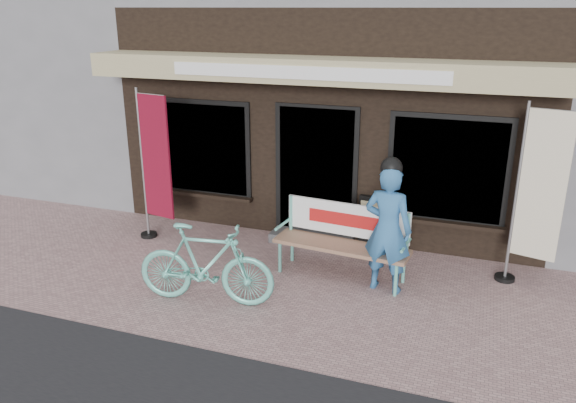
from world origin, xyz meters
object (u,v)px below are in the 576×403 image
at_px(bicycle, 206,264).
at_px(nobori_red, 154,165).
at_px(bench, 344,235).
at_px(person, 388,227).
at_px(nobori_cream, 537,196).
at_px(menu_stand, 372,222).

bearing_deg(bicycle, nobori_red, 38.23).
bearing_deg(bench, nobori_red, -178.66).
xyz_separation_m(person, bicycle, (-2.09, -1.11, -0.37)).
xyz_separation_m(nobori_red, nobori_cream, (5.56, 0.28, 0.02)).
xyz_separation_m(nobori_cream, menu_stand, (-2.23, 0.55, -0.86)).
bearing_deg(bicycle, menu_stand, -42.44).
relative_size(bench, person, 1.05).
distance_m(person, menu_stand, 1.47).
bearing_deg(person, menu_stand, 117.33).
bearing_deg(bicycle, bench, -55.34).
distance_m(bench, person, 0.75).
bearing_deg(nobori_cream, bench, -152.68).
distance_m(nobori_red, menu_stand, 3.53).
xyz_separation_m(bicycle, nobori_cream, (3.88, 1.87, 0.76)).
height_order(bench, nobori_cream, nobori_cream).
height_order(nobori_red, menu_stand, nobori_red).
relative_size(person, nobori_cream, 0.74).
relative_size(bench, nobori_red, 0.79).
bearing_deg(nobori_red, bicycle, -32.09).
bearing_deg(menu_stand, nobori_cream, -6.77).
bearing_deg(nobori_red, bench, 6.99).
distance_m(bench, nobori_cream, 2.57).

